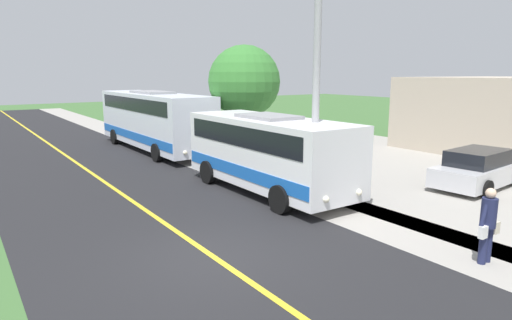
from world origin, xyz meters
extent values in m
plane|color=#3D6633|center=(0.00, 0.00, 0.00)|extent=(120.00, 120.00, 0.00)
cube|color=black|center=(0.00, 0.00, 0.00)|extent=(8.00, 100.00, 0.01)
cube|color=#9E9991|center=(-5.20, 0.00, 0.00)|extent=(2.40, 100.00, 0.01)
cube|color=gold|center=(0.00, 0.00, 0.01)|extent=(0.16, 100.00, 0.00)
cube|color=white|center=(-4.53, -3.97, 1.52)|extent=(2.47, 7.44, 2.33)
cube|color=blue|center=(-4.53, -3.97, 0.90)|extent=(2.51, 7.29, 0.44)
cube|color=black|center=(-4.53, -3.97, 2.13)|extent=(2.51, 6.70, 0.70)
cube|color=gray|center=(-4.53, -3.97, 2.74)|extent=(1.48, 2.23, 0.12)
cylinder|color=black|center=(-5.77, -1.67, 0.45)|extent=(0.25, 0.90, 0.90)
cylinder|color=black|center=(-3.30, -1.67, 0.45)|extent=(0.25, 0.90, 0.90)
cylinder|color=black|center=(-5.77, -6.28, 0.45)|extent=(0.25, 0.90, 0.90)
cylinder|color=black|center=(-3.30, -6.28, 0.45)|extent=(0.25, 0.90, 0.90)
sphere|color=#F2EACC|center=(-5.21, -0.23, 0.70)|extent=(0.20, 0.20, 0.20)
sphere|color=#F2EACC|center=(-3.86, -0.23, 0.70)|extent=(0.20, 0.20, 0.20)
cube|color=silver|center=(-4.52, -14.81, 1.75)|extent=(2.45, 10.71, 2.81)
cube|color=blue|center=(-4.52, -14.81, 0.90)|extent=(2.49, 10.50, 0.44)
cube|color=black|center=(-4.52, -14.81, 2.61)|extent=(2.49, 9.64, 0.70)
cube|color=gray|center=(-4.52, -14.81, 3.22)|extent=(1.47, 3.21, 0.12)
cylinder|color=black|center=(-5.75, -11.49, 0.45)|extent=(0.25, 0.90, 0.90)
cylinder|color=black|center=(-3.30, -11.49, 0.45)|extent=(0.25, 0.90, 0.90)
cylinder|color=black|center=(-5.75, -18.13, 0.45)|extent=(0.25, 0.90, 0.90)
cylinder|color=black|center=(-3.30, -18.13, 0.45)|extent=(0.25, 0.90, 0.90)
sphere|color=#F2EACC|center=(-5.20, -9.43, 0.70)|extent=(0.20, 0.20, 0.20)
sphere|color=#F2EACC|center=(-3.85, -9.43, 0.70)|extent=(0.20, 0.20, 0.20)
cylinder|color=#1E2347|center=(-5.04, 3.83, 0.42)|extent=(0.18, 0.18, 0.85)
cylinder|color=#1E2347|center=(-4.84, 3.83, 0.42)|extent=(0.18, 0.18, 0.85)
cylinder|color=#1E2347|center=(-4.94, 3.83, 1.19)|extent=(0.34, 0.34, 0.67)
sphere|color=beige|center=(-4.94, 3.83, 1.64)|extent=(0.23, 0.23, 0.23)
cylinder|color=#1E2347|center=(-5.12, 3.83, 1.22)|extent=(0.28, 0.10, 0.61)
cube|color=beige|center=(-5.20, 3.88, 0.80)|extent=(0.20, 0.12, 0.28)
cylinder|color=#1E2347|center=(-4.76, 3.83, 1.22)|extent=(0.28, 0.10, 0.61)
cube|color=white|center=(-4.68, 3.88, 0.80)|extent=(0.20, 0.12, 0.28)
cylinder|color=#9E9EA3|center=(-5.00, -2.03, 4.15)|extent=(0.24, 0.24, 8.30)
cube|color=silver|center=(-11.50, 0.02, 0.53)|extent=(4.54, 2.17, 0.70)
cube|color=black|center=(-11.30, 0.03, 1.17)|extent=(2.54, 1.73, 0.57)
cylinder|color=black|center=(-12.78, -1.00, 0.32)|extent=(0.66, 0.27, 0.64)
cylinder|color=black|center=(-10.06, -0.76, 0.32)|extent=(0.66, 0.27, 0.64)
cylinder|color=black|center=(-10.22, 1.03, 0.32)|extent=(0.66, 0.27, 0.64)
cylinder|color=#4C3826|center=(-7.40, -9.93, 1.25)|extent=(0.36, 0.36, 2.50)
sphere|color=#387A33|center=(-7.40, -9.93, 3.84)|extent=(3.57, 3.57, 3.57)
camera|label=1|loc=(4.71, 8.67, 4.25)|focal=31.06mm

